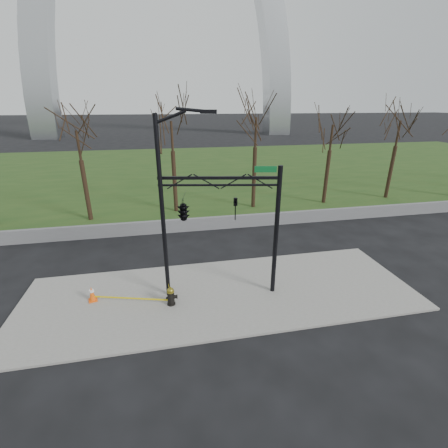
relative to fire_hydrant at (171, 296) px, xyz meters
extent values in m
plane|color=black|center=(2.33, 0.45, -0.51)|extent=(500.00, 500.00, 0.00)
cube|color=gray|center=(2.33, 0.45, -0.46)|extent=(18.00, 6.00, 0.10)
cube|color=#213F17|center=(2.33, 30.45, -0.48)|extent=(120.00, 40.00, 0.06)
cube|color=#59595B|center=(2.33, 8.45, -0.06)|extent=(60.00, 0.30, 0.90)
cylinder|color=black|center=(-0.01, 0.00, -0.38)|extent=(0.36, 0.36, 0.06)
cylinder|color=black|center=(-0.01, 0.00, -0.09)|extent=(0.27, 0.27, 0.63)
cylinder|color=black|center=(0.21, -0.01, -0.04)|extent=(0.22, 0.18, 0.17)
cylinder|color=black|center=(-0.17, 0.01, -0.07)|extent=(0.11, 0.11, 0.11)
cylinder|color=olive|center=(-0.01, 0.00, 0.25)|extent=(0.32, 0.32, 0.06)
ellipsoid|color=olive|center=(-0.01, 0.00, 0.31)|extent=(0.30, 0.30, 0.22)
cylinder|color=olive|center=(-0.01, 0.00, 0.44)|extent=(0.06, 0.06, 0.08)
cube|color=#F3550C|center=(-3.45, 0.96, -0.39)|extent=(0.45, 0.45, 0.04)
cone|color=#F3550C|center=(-3.45, 0.96, -0.03)|extent=(0.29, 0.29, 0.67)
cylinder|color=white|center=(-3.45, 0.96, 0.09)|extent=(0.21, 0.21, 0.10)
cylinder|color=black|center=(-0.10, 0.81, 3.49)|extent=(0.18, 0.18, 8.00)
cylinder|color=black|center=(0.43, 0.66, 7.34)|extent=(1.25, 0.45, 0.56)
cylinder|color=black|center=(1.25, 0.43, 7.59)|extent=(1.19, 0.44, 0.22)
cube|color=black|center=(1.82, 0.27, 7.54)|extent=(0.64, 0.37, 0.14)
cylinder|color=black|center=(4.70, 0.17, 2.49)|extent=(0.20, 0.20, 6.00)
cube|color=black|center=(2.25, 0.63, 4.99)|extent=(4.94, 1.04, 0.12)
cube|color=black|center=(2.25, 0.63, 4.69)|extent=(4.93, 1.00, 0.08)
cube|color=#0C5926|center=(4.11, 0.28, 5.34)|extent=(0.89, 0.20, 0.25)
imported|color=black|center=(2.93, 0.50, 3.64)|extent=(0.20, 0.23, 1.00)
imported|color=black|center=(0.77, 0.90, 3.64)|extent=(0.98, 2.54, 1.00)
cube|color=yellow|center=(-0.06, 0.40, 0.17)|extent=(0.10, 0.81, 0.08)
cube|color=yellow|center=(-1.73, 0.48, -0.20)|extent=(3.43, 0.97, 0.08)
camera|label=1|loc=(0.07, -11.56, 7.84)|focal=24.75mm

